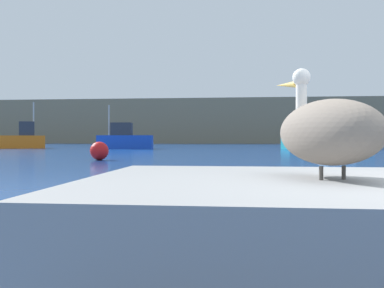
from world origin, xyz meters
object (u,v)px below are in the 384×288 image
object	(u,v)px
mooring_buoy	(99,151)
fishing_boat_blue	(124,139)
fishing_boat_orange	(18,139)
fishing_boat_teal	(330,139)
pelican	(327,131)

from	to	relation	value
mooring_buoy	fishing_boat_blue	bearing A→B (deg)	102.18
fishing_boat_orange	fishing_boat_teal	bearing A→B (deg)	-23.65
fishing_boat_orange	mooring_buoy	xyz separation A→B (m)	(14.08, -18.98, -0.44)
pelican	fishing_boat_blue	xyz separation A→B (m)	(-10.64, 33.17, -0.15)
fishing_boat_teal	pelican	bearing A→B (deg)	64.64
fishing_boat_orange	mooring_buoy	world-z (taller)	fishing_boat_orange
pelican	fishing_boat_blue	distance (m)	34.83
pelican	fishing_boat_blue	bearing A→B (deg)	-4.21
fishing_boat_teal	mooring_buoy	bearing A→B (deg)	42.04
pelican	fishing_boat_blue	size ratio (longest dim) A/B	0.28
pelican	mooring_buoy	bearing A→B (deg)	2.77
fishing_boat_teal	fishing_boat_orange	bearing A→B (deg)	-10.96
mooring_buoy	fishing_boat_teal	bearing A→B (deg)	55.17
pelican	fishing_boat_teal	distance (m)	35.01
fishing_boat_blue	mooring_buoy	world-z (taller)	fishing_boat_blue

